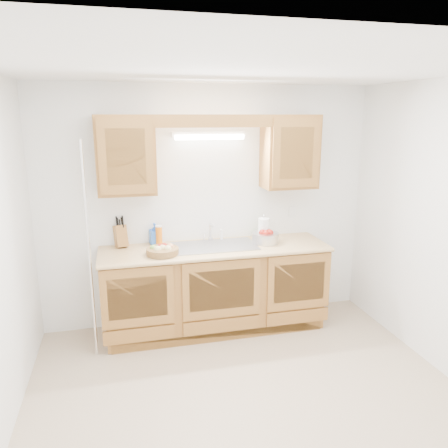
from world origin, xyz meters
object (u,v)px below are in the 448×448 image
object	(u,v)px
fruit_basket	(163,250)
apple_bowl	(265,237)
paper_towel	(264,230)
knife_block	(121,236)

from	to	relation	value
fruit_basket	apple_bowl	size ratio (longest dim) A/B	1.19
paper_towel	apple_bowl	world-z (taller)	paper_towel
knife_block	apple_bowl	bearing A→B (deg)	-23.55
fruit_basket	paper_towel	size ratio (longest dim) A/B	1.19
fruit_basket	knife_block	distance (m)	0.53
fruit_basket	paper_towel	distance (m)	1.10
knife_block	paper_towel	size ratio (longest dim) A/B	1.09
apple_bowl	fruit_basket	bearing A→B (deg)	-172.66
paper_towel	apple_bowl	size ratio (longest dim) A/B	1.01
fruit_basket	knife_block	xyz separation A→B (m)	(-0.38, 0.36, 0.07)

